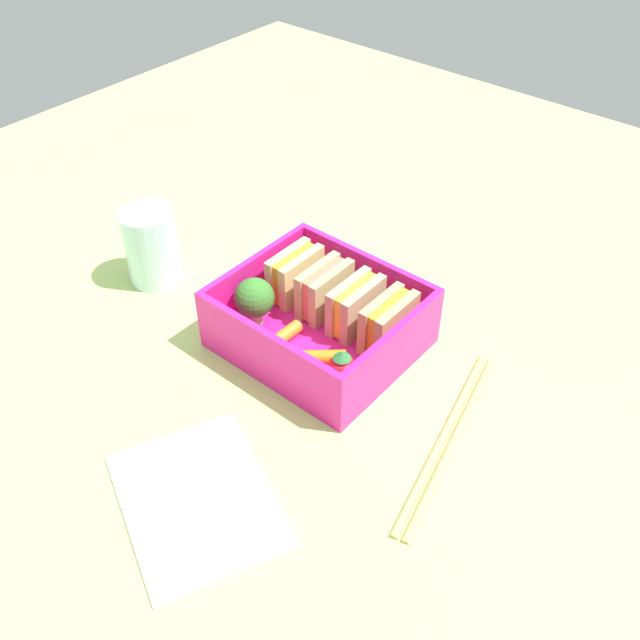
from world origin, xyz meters
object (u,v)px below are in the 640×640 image
Objects in this scene: sandwich_center_right at (388,323)px; carrot_stick_left at (283,337)px; sandwich_left at (295,274)px; sandwich_center_left at (325,290)px; sandwich_center at (356,306)px; broccoli_floret at (254,298)px; carrot_stick_far_left at (314,357)px; drinking_glass at (151,246)px; chopstick_pair at (449,437)px; strawberry_far_left at (342,368)px; folded_napkin at (197,499)px.

carrot_stick_left is at bearing -140.89° from sandwich_center_right.
sandwich_left is at bearing 180.00° from sandwich_center_right.
sandwich_center_left is at bearing 180.00° from sandwich_center_right.
sandwich_center is 8.86cm from broccoli_floret.
drinking_glass is at bearing 179.62° from carrot_stick_far_left.
sandwich_center_right is 0.28× the size of chopstick_pair.
sandwich_left is at bearing 149.65° from strawberry_far_left.
sandwich_center_right is at bearing 152.86° from chopstick_pair.
carrot_stick_left is at bearing 0.36° from drinking_glass.
sandwich_center_left reaches higher than carrot_stick_far_left.
sandwich_center_right is 9.22cm from carrot_stick_left.
broccoli_floret is 7.65cm from carrot_stick_far_left.
carrot_stick_far_left is (3.78, -5.96, -1.67)cm from sandwich_center_left.
sandwich_center is 3.52cm from sandwich_center_right.
carrot_stick_far_left is 1.72× the size of strawberry_far_left.
sandwich_left is 1.18× the size of broccoli_floret.
carrot_stick_far_left is 20.71cm from drinking_glass.
chopstick_pair is at bearing -13.62° from sandwich_left.
sandwich_center_left is 7.25cm from carrot_stick_far_left.
carrot_stick_far_left reaches higher than folded_napkin.
strawberry_far_left is (10.36, -6.07, -0.90)cm from sandwich_left.
sandwich_center is 6.92cm from carrot_stick_left.
carrot_stick_far_left is at bearing -57.60° from sandwich_center_left.
carrot_stick_far_left is 0.41× the size of folded_napkin.
folded_napkin is at bearing -69.85° from carrot_stick_left.
sandwich_left is at bearing 121.75° from carrot_stick_left.
sandwich_center is at bearing 95.83° from folded_napkin.
carrot_stick_far_left is at bearing 177.99° from strawberry_far_left.
sandwich_center_left is 1.18× the size of broccoli_floret.
sandwich_left and sandwich_center have the same top height.
drinking_glass is at bearing 179.41° from strawberry_far_left.
sandwich_center is 1.18× the size of broccoli_floret.
strawberry_far_left is (-0.21, -6.07, -0.90)cm from sandwich_center_right.
broccoli_floret is at bearing 175.16° from carrot_stick_far_left.
sandwich_center is at bearing 159.51° from chopstick_pair.
sandwich_center_left and sandwich_center have the same top height.
drinking_glass reaches higher than folded_napkin.
sandwich_left is 7.04cm from sandwich_center.
carrot_stick_left reaches higher than chopstick_pair.
sandwich_center is 1.00× the size of sandwich_center_right.
carrot_stick_far_left is 12.86cm from chopstick_pair.
sandwich_center is 0.42× the size of folded_napkin.
chopstick_pair is at bearing 4.96° from carrot_stick_far_left.
strawberry_far_left is at bearing 85.63° from folded_napkin.
sandwich_center_left is 0.42× the size of folded_napkin.
sandwich_left is 3.52cm from sandwich_center_left.
chopstick_pair is (16.50, 0.86, -1.44)cm from carrot_stick_left.
sandwich_center_left is at bearing 0.00° from sandwich_left.
strawberry_far_left reaches higher than folded_napkin.
sandwich_left is 0.72× the size of drinking_glass.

